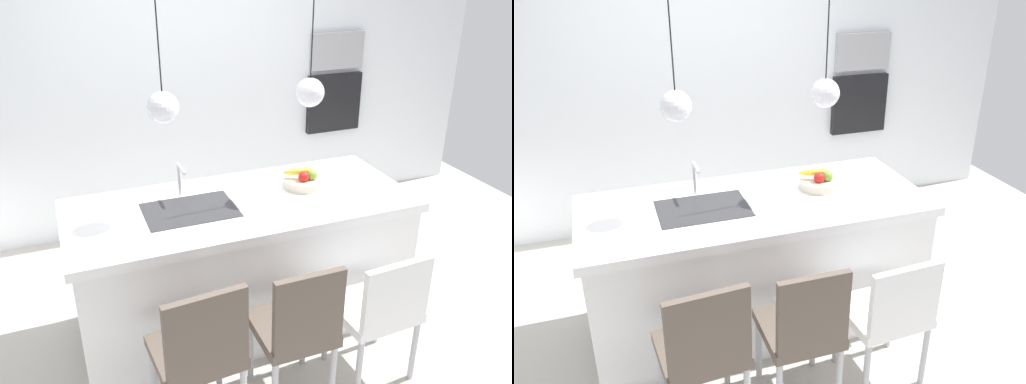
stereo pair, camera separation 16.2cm
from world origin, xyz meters
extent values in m
plane|color=#BCB7AD|center=(0.00, 0.00, 0.00)|extent=(6.60, 6.60, 0.00)
cube|color=white|center=(0.00, 1.65, 1.30)|extent=(6.00, 0.10, 2.60)
cube|color=white|center=(0.00, 0.00, 0.42)|extent=(2.14, 0.86, 0.84)
cube|color=white|center=(0.00, 0.00, 0.87)|extent=(2.20, 0.92, 0.06)
cube|color=#2D2D30|center=(-0.34, 0.00, 0.90)|extent=(0.56, 0.40, 0.02)
cylinder|color=silver|center=(-0.34, 0.24, 1.01)|extent=(0.02, 0.02, 0.22)
cylinder|color=silver|center=(-0.34, 0.16, 1.11)|extent=(0.02, 0.16, 0.02)
cylinder|color=beige|center=(0.46, 0.07, 0.93)|extent=(0.26, 0.26, 0.06)
sphere|color=olive|center=(0.51, 0.04, 0.99)|extent=(0.08, 0.08, 0.08)
sphere|color=red|center=(0.45, 0.03, 0.99)|extent=(0.07, 0.07, 0.07)
sphere|color=orange|center=(0.50, 0.08, 0.99)|extent=(0.08, 0.08, 0.08)
ellipsoid|color=yellow|center=(0.42, 0.08, 1.01)|extent=(0.18, 0.12, 0.07)
cube|color=#9E9EA3|center=(1.53, 1.58, 1.50)|extent=(0.54, 0.08, 0.34)
cube|color=black|center=(1.53, 1.58, 1.00)|extent=(0.56, 0.08, 0.56)
cube|color=brown|center=(-0.53, -0.75, 0.47)|extent=(0.47, 0.44, 0.06)
cube|color=brown|center=(-0.51, -0.93, 0.72)|extent=(0.42, 0.07, 0.44)
cylinder|color=#B2B2B7|center=(-0.35, -0.56, 0.22)|extent=(0.04, 0.04, 0.44)
cylinder|color=#B2B2B7|center=(-0.73, -0.59, 0.22)|extent=(0.04, 0.04, 0.44)
cube|color=brown|center=(0.01, -0.75, 0.47)|extent=(0.41, 0.43, 0.06)
cube|color=brown|center=(0.01, -0.94, 0.71)|extent=(0.39, 0.04, 0.43)
cylinder|color=#B2B2B7|center=(0.19, -0.56, 0.22)|extent=(0.04, 0.04, 0.44)
cylinder|color=#B2B2B7|center=(-0.16, -0.56, 0.22)|extent=(0.04, 0.04, 0.44)
cylinder|color=#B2B2B7|center=(0.19, -0.93, 0.22)|extent=(0.04, 0.04, 0.44)
cube|color=white|center=(0.54, -0.75, 0.45)|extent=(0.47, 0.44, 0.06)
cube|color=white|center=(0.55, -0.93, 0.67)|extent=(0.43, 0.06, 0.38)
cylinder|color=#B2B2B7|center=(0.72, -0.56, 0.21)|extent=(0.04, 0.04, 0.42)
cylinder|color=#B2B2B7|center=(0.33, -0.58, 0.21)|extent=(0.04, 0.04, 0.42)
cylinder|color=#B2B2B7|center=(0.74, -0.91, 0.21)|extent=(0.04, 0.04, 0.42)
cylinder|color=#B2B2B7|center=(0.35, -0.94, 0.21)|extent=(0.04, 0.04, 0.42)
sphere|color=silver|center=(-0.45, 0.00, 1.56)|extent=(0.18, 0.18, 0.18)
cylinder|color=black|center=(-0.45, 0.00, 1.95)|extent=(0.01, 0.01, 0.60)
sphere|color=silver|center=(0.45, 0.00, 1.56)|extent=(0.18, 0.18, 0.18)
cylinder|color=black|center=(0.45, 0.00, 1.95)|extent=(0.01, 0.01, 0.60)
camera|label=1|loc=(-1.02, -2.85, 2.36)|focal=37.23mm
camera|label=2|loc=(-0.87, -2.91, 2.36)|focal=37.23mm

